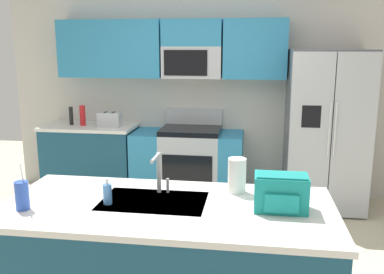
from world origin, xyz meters
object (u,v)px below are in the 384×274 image
pepper_mill (71,116)px  toaster (110,119)px  range_oven (188,164)px  backpack (281,192)px  drink_cup_blue (22,195)px  sink_faucet (159,170)px  refrigerator (326,131)px  paper_towel_roll (237,175)px  soap_dispenser (107,194)px  bottle_red (83,115)px

pepper_mill → toaster: bearing=-5.4°
range_oven → backpack: (0.97, -2.53, 0.57)m
toaster → drink_cup_blue: 2.73m
toaster → sink_faucet: bearing=-63.4°
refrigerator → toaster: (-2.61, 0.02, 0.07)m
paper_towel_roll → pepper_mill: bearing=134.4°
paper_towel_roll → sink_faucet: bearing=-168.8°
soap_dispenser → paper_towel_roll: 0.87m
range_oven → toaster: (-0.98, -0.05, 0.55)m
refrigerator → toaster: bearing=179.6°
backpack → refrigerator: bearing=75.0°
sink_faucet → toaster: bearing=116.6°
range_oven → sink_faucet: size_ratio=4.82×
refrigerator → pepper_mill: (-3.14, 0.07, 0.09)m
toaster → drink_cup_blue: bearing=-81.9°
toaster → refrigerator: bearing=-0.4°
pepper_mill → bottle_red: size_ratio=0.91×
refrigerator → toaster: 2.61m
pepper_mill → drink_cup_blue: bearing=-71.7°
pepper_mill → paper_towel_roll: bearing=-45.6°
sink_faucet → drink_cup_blue: size_ratio=0.94×
refrigerator → drink_cup_blue: bearing=-129.7°
toaster → paper_towel_roll: (1.67, -2.20, 0.03)m
pepper_mill → backpack: size_ratio=0.72×
toaster → paper_towel_roll: bearing=-52.7°
toaster → pepper_mill: size_ratio=1.22×
range_oven → drink_cup_blue: 2.87m
soap_dispenser → drink_cup_blue: bearing=-161.5°
drink_cup_blue → sink_faucet: bearing=27.5°
drink_cup_blue → paper_towel_roll: drink_cup_blue is taller
range_oven → paper_towel_roll: paper_towel_roll is taller
bottle_red → refrigerator: bearing=-1.0°
drink_cup_blue → range_oven: bearing=77.8°
toaster → pepper_mill: bearing=174.6°
toaster → backpack: (1.95, -2.48, 0.03)m
soap_dispenser → range_oven: bearing=87.6°
refrigerator → backpack: refrigerator is taller
range_oven → toaster: bearing=-176.9°
drink_cup_blue → backpack: drink_cup_blue is taller
toaster → pepper_mill: 0.53m
sink_faucet → backpack: size_ratio=0.88×
backpack → pepper_mill: bearing=134.4°
soap_dispenser → paper_towel_roll: paper_towel_roll is taller
bottle_red → backpack: (2.32, -2.51, -0.01)m
toaster → bottle_red: bearing=175.1°
pepper_mill → soap_dispenser: bearing=-61.6°
pepper_mill → paper_towel_roll: size_ratio=0.96×
toaster → drink_cup_blue: size_ratio=0.94×
pepper_mill → soap_dispenser: (1.40, -2.59, -0.05)m
sink_faucet → backpack: sink_faucet is taller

